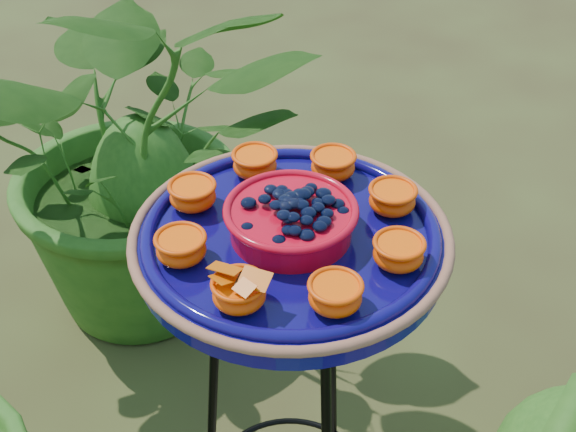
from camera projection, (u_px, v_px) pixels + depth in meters
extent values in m
torus|color=black|center=(291.00, 261.00, 1.10)|extent=(0.26, 0.26, 0.01)
cylinder|color=black|center=(332.00, 393.00, 1.44)|extent=(0.02, 0.08, 0.82)
cylinder|color=#0B0754|center=(291.00, 245.00, 1.09)|extent=(0.47, 0.47, 0.04)
torus|color=#915F41|center=(291.00, 235.00, 1.08)|extent=(0.44, 0.44, 0.01)
torus|color=#0B0754|center=(291.00, 233.00, 1.07)|extent=(0.40, 0.40, 0.02)
cylinder|color=#B9061A|center=(291.00, 222.00, 1.06)|extent=(0.18, 0.18, 0.04)
torus|color=#B9061A|center=(291.00, 210.00, 1.05)|extent=(0.18, 0.18, 0.01)
ellipsoid|color=black|center=(291.00, 206.00, 1.05)|extent=(0.14, 0.14, 0.03)
ellipsoid|color=#E85302|center=(398.00, 255.00, 1.02)|extent=(0.06, 0.06, 0.03)
cylinder|color=#FF5205|center=(399.00, 245.00, 1.01)|extent=(0.06, 0.06, 0.01)
ellipsoid|color=#E85302|center=(392.00, 201.00, 1.11)|extent=(0.06, 0.06, 0.03)
cylinder|color=#FF5205|center=(393.00, 192.00, 1.10)|extent=(0.06, 0.06, 0.01)
ellipsoid|color=#E85302|center=(333.00, 167.00, 1.17)|extent=(0.06, 0.06, 0.03)
cylinder|color=#FF5205|center=(333.00, 158.00, 1.16)|extent=(0.06, 0.06, 0.01)
ellipsoid|color=#E85302|center=(255.00, 165.00, 1.18)|extent=(0.06, 0.06, 0.03)
cylinder|color=#FF5205|center=(255.00, 156.00, 1.17)|extent=(0.06, 0.06, 0.01)
ellipsoid|color=#E85302|center=(193.00, 197.00, 1.11)|extent=(0.06, 0.06, 0.03)
cylinder|color=#FF5205|center=(192.00, 187.00, 1.10)|extent=(0.06, 0.06, 0.01)
ellipsoid|color=#E85302|center=(181.00, 250.00, 1.02)|extent=(0.06, 0.06, 0.03)
cylinder|color=#FF5205|center=(180.00, 240.00, 1.01)|extent=(0.06, 0.06, 0.01)
ellipsoid|color=#E85302|center=(239.00, 295.00, 0.96)|extent=(0.06, 0.06, 0.03)
cylinder|color=#FF5205|center=(239.00, 285.00, 0.95)|extent=(0.06, 0.06, 0.01)
ellipsoid|color=#E85302|center=(335.00, 297.00, 0.95)|extent=(0.06, 0.06, 0.03)
cylinder|color=#FF5205|center=(336.00, 287.00, 0.94)|extent=(0.06, 0.06, 0.01)
cylinder|color=black|center=(238.00, 279.00, 0.94)|extent=(0.01, 0.03, 0.00)
cube|color=#F95C04|center=(225.00, 268.00, 0.95)|extent=(0.04, 0.03, 0.01)
cube|color=#F95C04|center=(255.00, 279.00, 0.93)|extent=(0.04, 0.03, 0.01)
imported|color=#204B14|center=(139.00, 145.00, 1.96)|extent=(1.13, 1.08, 0.96)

